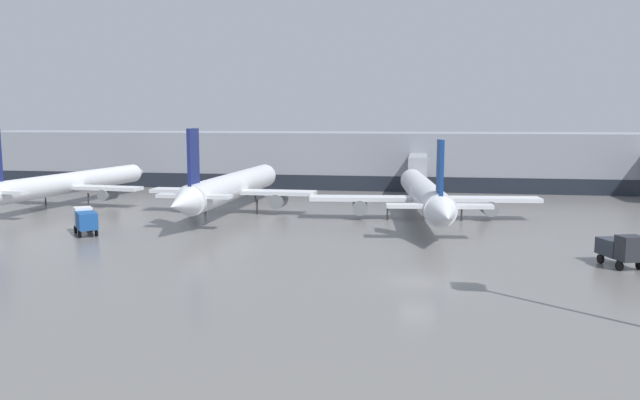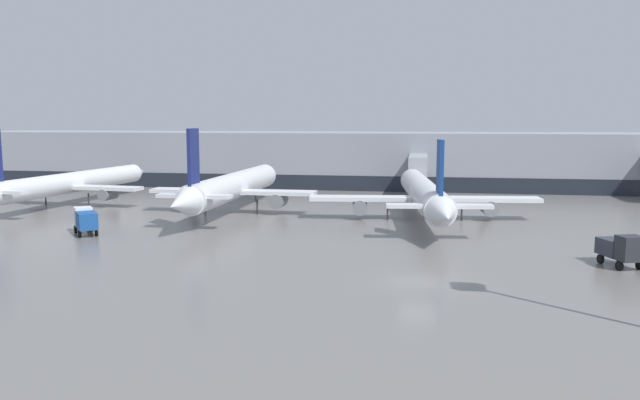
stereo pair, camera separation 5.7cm
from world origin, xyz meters
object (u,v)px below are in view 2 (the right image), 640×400
at_px(parked_jet_2, 70,183).
at_px(service_truck_2, 85,219).
at_px(traffic_cone_3, 192,207).
at_px(parked_jet_0, 233,187).
at_px(service_truck_1, 621,248).
at_px(parked_jet_1, 424,194).
at_px(traffic_cone_1, 89,228).

height_order(parked_jet_2, service_truck_2, parked_jet_2).
bearing_deg(traffic_cone_3, parked_jet_2, 176.03).
distance_m(parked_jet_0, service_truck_1, 43.46).
relative_size(parked_jet_1, service_truck_1, 8.81).
bearing_deg(service_truck_2, traffic_cone_1, -16.40).
xyz_separation_m(parked_jet_1, traffic_cone_3, (-28.53, 2.75, -2.51)).
height_order(parked_jet_2, traffic_cone_3, parked_jet_2).
bearing_deg(service_truck_2, service_truck_1, -135.07).
distance_m(parked_jet_2, service_truck_1, 65.31).
bearing_deg(parked_jet_1, parked_jet_0, 80.69).
relative_size(parked_jet_0, traffic_cone_1, 58.92).
height_order(service_truck_1, service_truck_2, service_truck_1).
relative_size(parked_jet_0, service_truck_1, 8.72).
relative_size(service_truck_2, traffic_cone_1, 7.29).
distance_m(parked_jet_2, traffic_cone_3, 17.33).
xyz_separation_m(service_truck_1, service_truck_2, (-47.55, 5.72, 0.07)).
distance_m(parked_jet_2, service_truck_2, 22.86).
distance_m(parked_jet_1, parked_jet_2, 45.80).
relative_size(parked_jet_2, service_truck_2, 8.03).
relative_size(parked_jet_0, parked_jet_1, 0.99).
xyz_separation_m(parked_jet_0, traffic_cone_1, (-10.64, -14.30, -2.85)).
bearing_deg(traffic_cone_1, parked_jet_0, 53.34).
bearing_deg(service_truck_1, service_truck_2, -114.94).
height_order(service_truck_2, traffic_cone_1, service_truck_2).
relative_size(parked_jet_1, service_truck_2, 8.17).
distance_m(parked_jet_0, service_truck_2, 18.93).
bearing_deg(parked_jet_2, parked_jet_1, -89.51).
height_order(parked_jet_1, traffic_cone_1, parked_jet_1).
xyz_separation_m(service_truck_1, traffic_cone_3, (-43.43, 23.30, -1.05)).
height_order(parked_jet_0, traffic_cone_3, parked_jet_0).
height_order(parked_jet_1, service_truck_2, parked_jet_1).
height_order(service_truck_1, traffic_cone_3, service_truck_1).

